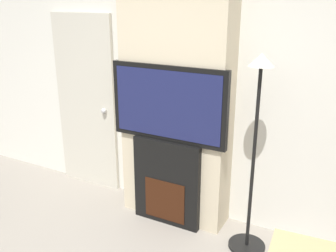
# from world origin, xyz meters

# --- Properties ---
(wall_back) EXTENTS (6.00, 0.06, 2.70)m
(wall_back) POSITION_xyz_m (0.00, 2.03, 1.35)
(wall_back) COLOR silver
(wall_back) RESTS_ON ground_plane
(chimney_breast) EXTENTS (1.07, 0.33, 2.70)m
(chimney_breast) POSITION_xyz_m (0.00, 1.83, 1.35)
(chimney_breast) COLOR beige
(chimney_breast) RESTS_ON ground_plane
(fireplace) EXTENTS (0.70, 0.15, 0.88)m
(fireplace) POSITION_xyz_m (0.00, 1.67, 0.44)
(fireplace) COLOR black
(fireplace) RESTS_ON ground_plane
(television) EXTENTS (1.16, 0.07, 0.72)m
(television) POSITION_xyz_m (0.00, 1.67, 1.24)
(television) COLOR black
(television) RESTS_ON fireplace
(floor_lamp) EXTENTS (0.33, 0.33, 1.76)m
(floor_lamp) POSITION_xyz_m (0.84, 1.63, 1.00)
(floor_lamp) COLOR black
(floor_lamp) RESTS_ON ground_plane
(entry_door) EXTENTS (0.81, 0.09, 2.02)m
(entry_door) POSITION_xyz_m (-1.24, 1.97, 1.01)
(entry_door) COLOR beige
(entry_door) RESTS_ON ground_plane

